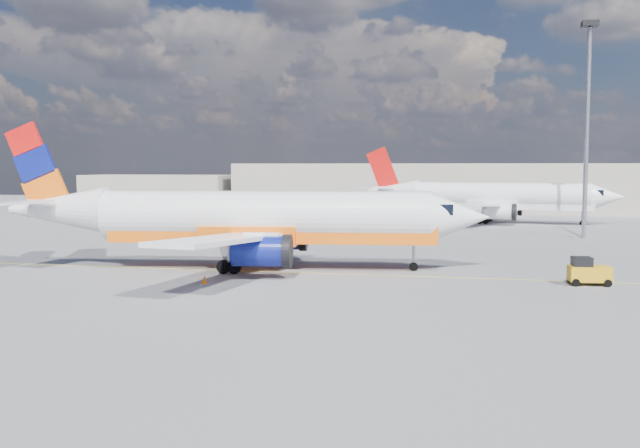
% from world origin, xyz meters
% --- Properties ---
extents(ground, '(240.00, 240.00, 0.00)m').
position_xyz_m(ground, '(0.00, 0.00, 0.00)').
color(ground, '#5A5A5F').
rests_on(ground, ground).
extents(taxi_line, '(70.00, 0.15, 0.01)m').
position_xyz_m(taxi_line, '(0.00, 3.00, 0.01)').
color(taxi_line, yellow).
rests_on(taxi_line, ground).
extents(terminal_main, '(70.00, 14.00, 8.00)m').
position_xyz_m(terminal_main, '(5.00, 75.00, 4.00)').
color(terminal_main, '#AFA897').
rests_on(terminal_main, ground).
extents(terminal_annex, '(26.00, 10.00, 6.00)m').
position_xyz_m(terminal_annex, '(-45.00, 72.00, 3.00)').
color(terminal_annex, '#AFA897').
rests_on(terminal_annex, ground).
extents(main_jet, '(36.47, 28.63, 11.05)m').
position_xyz_m(main_jet, '(-6.69, 4.27, 3.68)').
color(main_jet, white).
rests_on(main_jet, ground).
extents(second_jet, '(34.17, 26.67, 10.33)m').
position_xyz_m(second_jet, '(12.27, 51.94, 3.44)').
color(second_jet, white).
rests_on(second_jet, ground).
extents(gse_tug, '(2.65, 1.78, 1.81)m').
position_xyz_m(gse_tug, '(16.71, 1.70, 0.86)').
color(gse_tug, black).
rests_on(gse_tug, ground).
extents(traffic_cone, '(0.43, 0.43, 0.60)m').
position_xyz_m(traffic_cone, '(-7.42, -3.20, 0.29)').
color(traffic_cone, white).
rests_on(traffic_cone, ground).
extents(floodlight_mast, '(1.65, 1.65, 22.54)m').
position_xyz_m(floodlight_mast, '(21.12, 33.12, 13.51)').
color(floodlight_mast, '#9D9CA5').
rests_on(floodlight_mast, ground).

